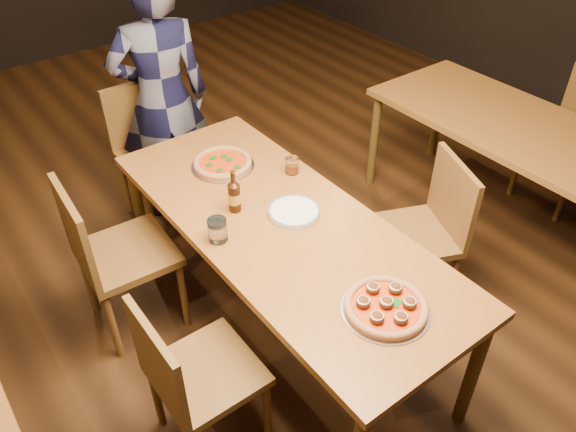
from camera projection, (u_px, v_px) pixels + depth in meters
ground at (283, 328)px, 3.09m from camera, size 9.00×9.00×0.00m
table_main at (282, 234)px, 2.67m from camera, size 0.80×2.00×0.75m
table_right at (530, 141)px, 3.35m from camera, size 0.80×2.00×0.75m
chair_main_nw at (207, 372)px, 2.34m from camera, size 0.42×0.42×0.89m
chair_main_sw at (127, 252)px, 2.86m from camera, size 0.48×0.48×0.97m
chair_main_e at (412, 234)px, 3.01m from camera, size 0.56×0.56×0.92m
chair_end at (158, 155)px, 3.61m from camera, size 0.45×0.45×0.94m
chair_nbr_right at (568, 141)px, 3.75m from camera, size 0.46×0.46×0.95m
pizza_meatball at (386, 306)px, 2.18m from camera, size 0.35×0.35×0.06m
pizza_margherita at (223, 163)px, 2.99m from camera, size 0.34×0.34×0.04m
plate_stack at (294, 212)px, 2.67m from camera, size 0.25×0.25×0.02m
beer_bottle at (234, 197)px, 2.65m from camera, size 0.06×0.06×0.22m
water_glass at (217, 230)px, 2.50m from camera, size 0.09×0.09×0.11m
amber_glass at (292, 165)px, 2.93m from camera, size 0.07×0.07×0.09m
diner at (162, 100)px, 3.45m from camera, size 0.68×0.54×1.64m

